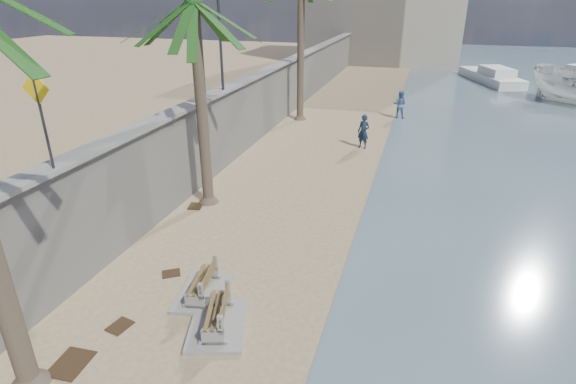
{
  "coord_description": "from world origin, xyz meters",
  "views": [
    {
      "loc": [
        3.68,
        -6.91,
        7.63
      ],
      "look_at": [
        -0.5,
        7.0,
        1.2
      ],
      "focal_mm": 28.0,
      "sensor_mm": 36.0,
      "label": 1
    }
  ],
  "objects_px": {
    "bench_near": "(217,315)",
    "palm_mid": "(193,5)",
    "person_a": "(364,129)",
    "yacht_far": "(490,78)",
    "person_b": "(400,103)",
    "bench_far": "(202,284)"
  },
  "relations": [
    {
      "from": "bench_near",
      "to": "person_a",
      "type": "distance_m",
      "value": 15.35
    },
    {
      "from": "bench_near",
      "to": "person_a",
      "type": "xyz_separation_m",
      "value": [
        1.44,
        15.27,
        0.68
      ]
    },
    {
      "from": "bench_near",
      "to": "palm_mid",
      "type": "relative_size",
      "value": 0.28
    },
    {
      "from": "person_b",
      "to": "yacht_far",
      "type": "relative_size",
      "value": 0.22
    },
    {
      "from": "person_a",
      "to": "yacht_far",
      "type": "height_order",
      "value": "person_a"
    },
    {
      "from": "bench_far",
      "to": "person_b",
      "type": "xyz_separation_m",
      "value": [
        3.77,
        21.34,
        0.65
      ]
    },
    {
      "from": "bench_near",
      "to": "bench_far",
      "type": "relative_size",
      "value": 1.11
    },
    {
      "from": "bench_far",
      "to": "yacht_far",
      "type": "distance_m",
      "value": 39.21
    },
    {
      "from": "yacht_far",
      "to": "bench_far",
      "type": "bearing_deg",
      "value": 144.97
    },
    {
      "from": "bench_near",
      "to": "person_b",
      "type": "relative_size",
      "value": 1.15
    },
    {
      "from": "person_a",
      "to": "palm_mid",
      "type": "bearing_deg",
      "value": -97.27
    },
    {
      "from": "bench_far",
      "to": "palm_mid",
      "type": "xyz_separation_m",
      "value": [
        -2.53,
        5.56,
        6.93
      ]
    },
    {
      "from": "bench_near",
      "to": "palm_mid",
      "type": "distance_m",
      "value": 10.19
    },
    {
      "from": "bench_near",
      "to": "yacht_far",
      "type": "height_order",
      "value": "yacht_far"
    },
    {
      "from": "person_b",
      "to": "yacht_far",
      "type": "distance_m",
      "value": 17.85
    },
    {
      "from": "palm_mid",
      "to": "person_a",
      "type": "xyz_separation_m",
      "value": [
        4.91,
        8.63,
        -6.23
      ]
    },
    {
      "from": "bench_near",
      "to": "person_a",
      "type": "bearing_deg",
      "value": 84.61
    },
    {
      "from": "person_a",
      "to": "bench_far",
      "type": "bearing_deg",
      "value": -77.14
    },
    {
      "from": "palm_mid",
      "to": "yacht_far",
      "type": "xyz_separation_m",
      "value": [
        13.59,
        32.06,
        -6.93
      ]
    },
    {
      "from": "person_a",
      "to": "yacht_far",
      "type": "bearing_deg",
      "value": 92.03
    },
    {
      "from": "bench_far",
      "to": "person_b",
      "type": "height_order",
      "value": "person_b"
    },
    {
      "from": "person_a",
      "to": "person_b",
      "type": "xyz_separation_m",
      "value": [
        1.4,
        7.14,
        -0.05
      ]
    }
  ]
}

